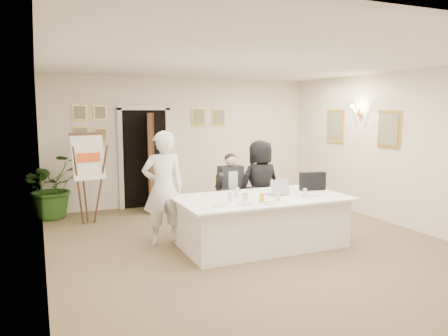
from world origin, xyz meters
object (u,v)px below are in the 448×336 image
standing_man (163,188)px  paper_stack (308,194)px  oj_glass (262,198)px  standing_woman (260,184)px  laptop (277,186)px  laptop_bag (313,181)px  conference_table (261,221)px  flip_chart (88,183)px  potted_palm (52,186)px  steel_jug (245,197)px  seated_man (232,191)px

standing_man → paper_stack: (2.09, -0.85, -0.10)m
oj_glass → standing_woman: bearing=62.8°
laptop → oj_glass: 0.69m
standing_woman → laptop_bag: (0.54, -0.82, 0.14)m
conference_table → laptop_bag: 1.18m
standing_woman → paper_stack: 1.20m
flip_chart → paper_stack: (3.04, -2.57, 0.02)m
standing_woman → oj_glass: (-0.71, -1.38, 0.05)m
standing_woman → potted_palm: bearing=-35.8°
standing_man → steel_jug: standing_man is taller
seated_man → steel_jug: size_ratio=12.33×
potted_palm → standing_man: bearing=-58.7°
laptop_bag → oj_glass: 1.38m
potted_palm → laptop: size_ratio=3.67×
laptop → flip_chart: bearing=137.9°
standing_man → potted_palm: standing_man is taller
laptop_bag → steel_jug: size_ratio=3.91×
standing_man → paper_stack: bearing=161.9°
conference_table → laptop_bag: bearing=9.2°
potted_palm → paper_stack: (3.63, -3.38, 0.16)m
laptop → conference_table: bearing=-167.5°
conference_table → steel_jug: steel_jug is taller
laptop_bag → paper_stack: laptop_bag is taller
paper_stack → potted_palm: bearing=137.1°
potted_palm → steel_jug: bearing=-52.9°
standing_man → oj_glass: 1.57m
flip_chart → potted_palm: bearing=126.0°
seated_man → standing_woman: bearing=-5.1°
steel_jug → potted_palm: bearing=127.1°
standing_woman → laptop: 0.95m
laptop → steel_jug: (-0.67, -0.25, -0.08)m
seated_man → standing_man: standing_man is taller
flip_chart → oj_glass: (2.12, -2.77, 0.07)m
flip_chart → laptop_bag: bearing=-33.2°
seated_man → oj_glass: size_ratio=10.44×
standing_woman → laptop: bearing=74.4°
conference_table → oj_glass: oj_glass is taller
flip_chart → standing_man: (0.95, -1.72, 0.12)m
flip_chart → standing_woman: (2.83, -1.39, 0.02)m
flip_chart → steel_jug: 3.22m
standing_woman → steel_jug: 1.46m
seated_man → standing_woman: (0.51, -0.13, 0.11)m
conference_table → laptop: (0.30, 0.07, 0.52)m
conference_table → standing_woman: 1.18m
conference_table → paper_stack: 0.84m
standing_woman → laptop: standing_woman is taller
potted_palm → oj_glass: 4.49m
standing_man → oj_glass: bearing=142.2°
oj_glass → paper_stack: bearing=12.2°
flip_chart → oj_glass: bearing=-52.6°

